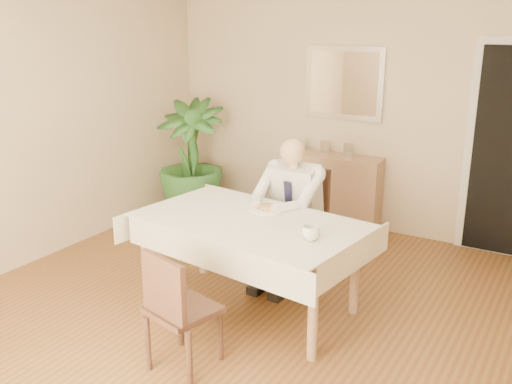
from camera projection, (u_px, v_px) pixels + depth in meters
The scene contains 16 objects.
room at pixel (230, 156), 3.90m from camera, with size 5.00×5.02×2.60m.
mirror at pixel (344, 83), 5.95m from camera, with size 0.86×0.04×0.76m.
dining_table at pixel (249, 230), 4.31m from camera, with size 1.84×1.23×0.75m.
chair_far at pixel (301, 214), 5.08m from camera, with size 0.50×0.50×0.95m.
chair_near at pixel (176, 306), 3.60m from camera, with size 0.48×0.48×0.83m.
seated_man at pixel (286, 206), 4.79m from camera, with size 0.48×0.72×1.24m.
plate at pixel (267, 210), 4.48m from camera, with size 0.26×0.26×0.02m, color white.
food at pixel (267, 207), 4.47m from camera, with size 0.14×0.14×0.06m, color brown.
knife at pixel (268, 211), 4.40m from camera, with size 0.01×0.01×0.13m, color silver.
fork at pixel (259, 209), 4.44m from camera, with size 0.01×0.01×0.13m, color silver.
coffee_mug at pixel (311, 233), 3.88m from camera, with size 0.12×0.12×0.10m, color white.
sideboard at pixel (334, 192), 6.16m from camera, with size 1.01×0.34×0.80m, color #9E7A59.
photo_frame_left at pixel (302, 144), 6.25m from camera, with size 0.10×0.02×0.14m, color silver.
photo_frame_center at pixel (325, 147), 6.13m from camera, with size 0.10×0.02×0.14m, color silver.
photo_frame_right at pixel (348, 150), 5.99m from camera, with size 0.10×0.02×0.14m, color silver.
potted_palm at pixel (191, 159), 6.46m from camera, with size 0.75×0.75×1.34m, color #23521D.
Camera 1 is at (2.11, -3.16, 2.21)m, focal length 40.00 mm.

